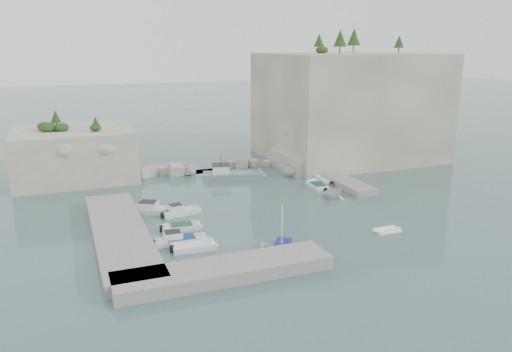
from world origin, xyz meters
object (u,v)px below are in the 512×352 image
object	(u,v)px
inflatable_dinghy	(387,232)
work_boat	(233,178)
tender_east_c	(324,182)
motorboat_e	(194,249)
rowboat	(282,251)
tender_east_a	(332,197)
motorboat_b	(181,214)
tender_east_b	(318,188)
motorboat_d	(181,243)
tender_east_d	(296,175)
motorboat_c	(181,230)
motorboat_a	(156,213)

from	to	relation	value
inflatable_dinghy	work_boat	bearing A→B (deg)	105.09
tender_east_c	work_boat	world-z (taller)	work_boat
motorboat_e	work_boat	world-z (taller)	work_boat
rowboat	tender_east_a	size ratio (longest dim) A/B	1.20
tender_east_a	tender_east_c	size ratio (longest dim) A/B	0.83
motorboat_b	tender_east_b	bearing A→B (deg)	0.45
motorboat_d	tender_east_d	xyz separation A→B (m)	(21.45, 18.92, 0.00)
motorboat_c	motorboat_e	bearing A→B (deg)	-86.37
motorboat_a	rowboat	xyz separation A→B (m)	(8.81, -14.93, 0.00)
motorboat_a	inflatable_dinghy	bearing A→B (deg)	-6.73
motorboat_c	tender_east_b	size ratio (longest dim) A/B	0.87
motorboat_e	tender_east_a	world-z (taller)	tender_east_a
motorboat_c	work_boat	bearing A→B (deg)	60.67
motorboat_a	motorboat_b	world-z (taller)	same
motorboat_b	motorboat_c	world-z (taller)	motorboat_b
tender_east_a	rowboat	bearing A→B (deg)	116.11
inflatable_dinghy	motorboat_b	bearing A→B (deg)	142.85
inflatable_dinghy	tender_east_c	distance (m)	19.39
motorboat_b	inflatable_dinghy	distance (m)	22.26
motorboat_d	inflatable_dinghy	xyz separation A→B (m)	(20.07, -4.80, 0.00)
tender_east_b	work_boat	distance (m)	12.49
motorboat_d	rowboat	bearing A→B (deg)	-29.96
tender_east_b	tender_east_c	size ratio (longest dim) A/B	1.13
motorboat_a	motorboat_c	size ratio (longest dim) A/B	1.59
motorboat_e	tender_east_d	xyz separation A→B (m)	(20.64, 20.79, 0.00)
tender_east_b	motorboat_e	bearing A→B (deg)	128.36
motorboat_a	motorboat_d	world-z (taller)	same
motorboat_b	motorboat_e	bearing A→B (deg)	-107.31
motorboat_c	rowboat	xyz separation A→B (m)	(7.37, -8.70, 0.00)
motorboat_b	work_boat	size ratio (longest dim) A/B	0.50
motorboat_c	rowboat	bearing A→B (deg)	-45.31
tender_east_d	motorboat_e	bearing A→B (deg)	131.74
motorboat_d	motorboat_c	bearing A→B (deg)	77.97
motorboat_d	rowboat	xyz separation A→B (m)	(8.26, -5.13, 0.00)
tender_east_d	motorboat_a	bearing A→B (deg)	109.07
motorboat_e	tender_east_a	size ratio (longest dim) A/B	1.21
inflatable_dinghy	work_boat	size ratio (longest dim) A/B	0.31
motorboat_b	tender_east_a	xyz separation A→B (m)	(18.92, -0.57, 0.00)
inflatable_dinghy	tender_east_d	world-z (taller)	tender_east_d
inflatable_dinghy	motorboat_d	bearing A→B (deg)	164.99
tender_east_a	tender_east_b	world-z (taller)	tender_east_a
motorboat_a	motorboat_d	xyz separation A→B (m)	(0.55, -9.80, 0.00)
motorboat_d	work_boat	distance (m)	24.23
motorboat_a	motorboat_d	distance (m)	9.81
motorboat_e	inflatable_dinghy	size ratio (longest dim) A/B	1.52
inflatable_dinghy	tender_east_b	xyz separation A→B (m)	(1.17, 16.78, 0.00)
work_boat	motorboat_e	bearing A→B (deg)	-101.54
motorboat_e	tender_east_a	distance (m)	22.19
tender_east_d	work_boat	size ratio (longest dim) A/B	0.55
motorboat_a	motorboat_b	xyz separation A→B (m)	(2.51, -1.63, 0.00)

